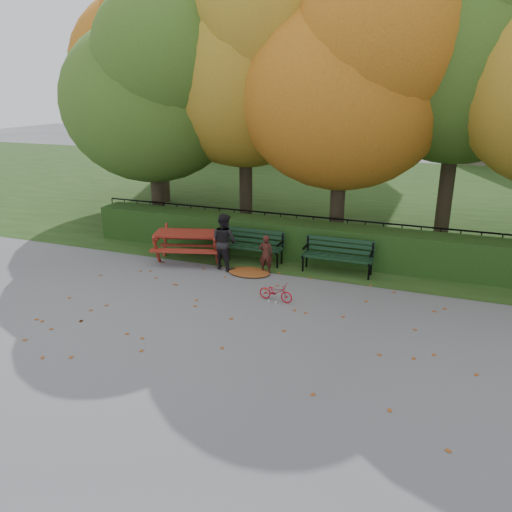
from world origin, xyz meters
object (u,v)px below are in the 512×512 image
(tree_b, at_px, (253,58))
(child, at_px, (266,254))
(adult, at_px, (224,241))
(tree_c, at_px, (355,77))
(bench_left, at_px, (251,243))
(bench_right, at_px, (338,253))
(picnic_table, at_px, (189,238))
(tree_f, at_px, (161,55))
(tree_d, at_px, (481,31))
(bicycle, at_px, (276,292))
(tree_a, at_px, (156,88))

(tree_b, height_order, child, tree_b)
(adult, bearing_deg, tree_c, -111.70)
(bench_left, xyz_separation_m, adult, (-0.45, -0.80, 0.23))
(child, bearing_deg, bench_right, -166.96)
(picnic_table, relative_size, adult, 1.47)
(tree_f, height_order, bench_right, tree_f)
(tree_c, xyz_separation_m, tree_d, (3.04, 1.27, 1.16))
(tree_f, distance_m, bicycle, 12.06)
(tree_d, relative_size, bicycle, 11.88)
(child, bearing_deg, tree_f, -52.84)
(bench_left, distance_m, bench_right, 2.40)
(picnic_table, relative_size, bicycle, 2.74)
(tree_b, relative_size, tree_f, 0.96)
(tree_f, bearing_deg, bench_right, -33.92)
(bench_right, xyz_separation_m, adult, (-2.85, -0.80, 0.23))
(picnic_table, xyz_separation_m, bicycle, (3.13, -1.81, -0.41))
(tree_a, bearing_deg, tree_f, 117.98)
(bicycle, bearing_deg, tree_f, 49.81)
(tree_b, height_order, bench_right, tree_b)
(bench_left, bearing_deg, tree_d, 34.26)
(bench_right, distance_m, picnic_table, 4.07)
(tree_a, relative_size, bicycle, 9.28)
(tree_a, xyz_separation_m, adult, (3.44, -2.68, -3.77))
(bench_right, height_order, bicycle, bench_right)
(tree_a, bearing_deg, picnic_table, -46.51)
(tree_b, height_order, bicycle, tree_b)
(tree_c, xyz_separation_m, bench_left, (-2.13, -2.26, -4.30))
(bench_left, height_order, bicycle, bench_left)
(tree_f, relative_size, bicycle, 11.39)
(tree_f, distance_m, child, 10.40)
(tree_c, relative_size, child, 7.92)
(tree_d, height_order, bench_left, tree_d)
(tree_c, height_order, tree_d, tree_d)
(child, height_order, bicycle, child)
(tree_c, bearing_deg, tree_f, 157.65)
(tree_b, height_order, picnic_table, tree_b)
(tree_a, xyz_separation_m, tree_b, (2.74, 1.17, 0.88))
(tree_d, bearing_deg, adult, -142.43)
(tree_a, distance_m, tree_b, 3.11)
(child, bearing_deg, picnic_table, -13.99)
(tree_c, distance_m, adult, 5.71)
(tree_c, distance_m, tree_d, 3.50)
(picnic_table, distance_m, child, 2.32)
(tree_f, height_order, bench_left, tree_f)
(tree_b, bearing_deg, bench_left, -69.42)
(tree_b, distance_m, adult, 6.08)
(picnic_table, bearing_deg, tree_f, 108.34)
(bicycle, bearing_deg, picnic_table, 66.77)
(tree_d, xyz_separation_m, bench_right, (-2.78, -3.53, -5.46))
(tree_d, xyz_separation_m, adult, (-5.63, -4.33, -5.23))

